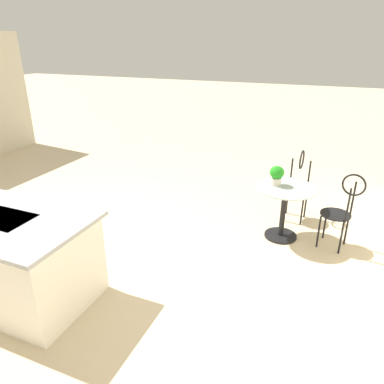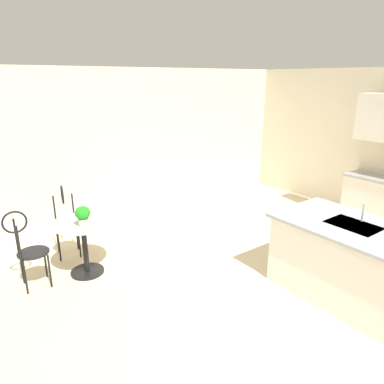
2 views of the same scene
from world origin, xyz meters
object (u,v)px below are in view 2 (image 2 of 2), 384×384
(potted_plant_on_table, at_px, (83,215))
(bistro_table, at_px, (85,243))
(chair_near_window, at_px, (27,245))
(chair_by_island, at_px, (65,218))

(potted_plant_on_table, bearing_deg, bistro_table, 166.69)
(bistro_table, height_order, chair_near_window, chair_near_window)
(chair_near_window, relative_size, potted_plant_on_table, 3.96)
(bistro_table, xyz_separation_m, chair_by_island, (-0.71, -0.01, 0.13))
(bistro_table, relative_size, potted_plant_on_table, 3.04)
(bistro_table, distance_m, chair_near_window, 0.70)
(chair_near_window, distance_m, potted_plant_on_table, 0.75)
(potted_plant_on_table, bearing_deg, chair_by_island, 178.47)
(potted_plant_on_table, bearing_deg, chair_near_window, -108.89)
(bistro_table, bearing_deg, chair_by_island, -179.23)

